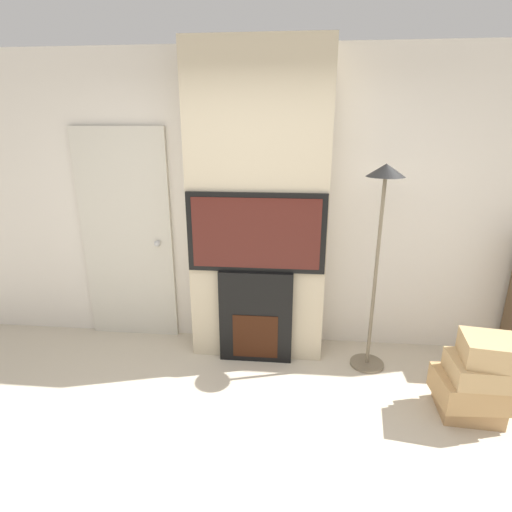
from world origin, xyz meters
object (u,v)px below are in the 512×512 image
object	(u,v)px
floor_lamp	(381,221)
box_stack	(477,380)
fireplace	(256,316)
television	(256,233)

from	to	relation	value
floor_lamp	box_stack	bearing A→B (deg)	-42.48
fireplace	floor_lamp	world-z (taller)	floor_lamp
floor_lamp	fireplace	bearing A→B (deg)	178.69
television	box_stack	world-z (taller)	television
television	box_stack	bearing A→B (deg)	-20.47
fireplace	floor_lamp	distance (m)	1.35
fireplace	television	xyz separation A→B (m)	(0.00, -0.00, 0.77)
television	floor_lamp	bearing A→B (deg)	-1.19
box_stack	floor_lamp	bearing A→B (deg)	137.52
box_stack	fireplace	bearing A→B (deg)	159.46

